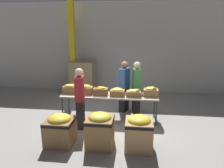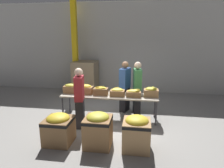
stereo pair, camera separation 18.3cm
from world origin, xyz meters
The scene contains 17 objects.
ground_plane centered at (0.00, 0.00, 0.00)m, with size 30.00×30.00×0.00m, color gray.
wall_back centered at (0.00, 3.28, 2.00)m, with size 16.00×0.08×4.00m.
sorting_table centered at (0.00, 0.00, 0.72)m, with size 2.94×0.73×0.77m.
banana_box_0 centered at (-1.26, 0.05, 0.92)m, with size 0.43×0.28×0.31m.
banana_box_1 centered at (-0.75, 0.03, 0.92)m, with size 0.44×0.31×0.30m.
banana_box_2 centered at (-0.26, -0.04, 0.90)m, with size 0.43×0.30×0.28m.
banana_box_3 centered at (0.25, -0.06, 0.89)m, with size 0.43×0.31×0.25m.
banana_box_4 centered at (0.75, -0.07, 0.88)m, with size 0.43×0.31×0.23m.
banana_box_5 centered at (1.26, 0.03, 0.92)m, with size 0.43×0.34×0.29m.
volunteer_0 centered at (0.83, 0.59, 0.86)m, with size 0.30×0.49×1.73m.
volunteer_1 centered at (-0.73, -0.70, 0.85)m, with size 0.30×0.49×1.70m.
volunteer_2 centered at (0.41, 0.72, 0.86)m, with size 0.37×0.51×1.72m.
donation_bin_0 centered at (-0.98, -1.63, 0.39)m, with size 0.65×0.65×0.75m.
donation_bin_1 centered at (-0.01, -1.63, 0.44)m, with size 0.62×0.62×0.83m.
donation_bin_2 centered at (0.89, -1.63, 0.43)m, with size 0.62×0.62×0.81m.
support_pillar centered at (-1.96, 2.72, 2.00)m, with size 0.22×0.22×4.00m.
pallet_stack_0 centered at (-1.47, 2.53, 0.72)m, with size 1.08×1.08×1.47m.
Camera 2 is at (0.94, -5.81, 2.56)m, focal length 32.00 mm.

